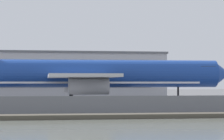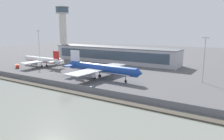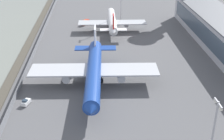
{
  "view_description": "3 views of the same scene",
  "coord_description": "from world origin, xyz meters",
  "px_view_note": "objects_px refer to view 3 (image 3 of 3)",
  "views": [
    {
      "loc": [
        -4.85,
        -78.57,
        3.94
      ],
      "look_at": [
        9.97,
        7.26,
        6.08
      ],
      "focal_mm": 85.0,
      "sensor_mm": 36.0,
      "label": 1
    },
    {
      "loc": [
        70.74,
        -84.0,
        25.63
      ],
      "look_at": [
        6.81,
        16.69,
        3.17
      ],
      "focal_mm": 35.0,
      "sensor_mm": 36.0,
      "label": 2
    },
    {
      "loc": [
        93.67,
        7.45,
        47.75
      ],
      "look_at": [
        5.57,
        12.96,
        5.41
      ],
      "focal_mm": 50.0,
      "sensor_mm": 36.0,
      "label": 3
    }
  ],
  "objects_px": {
    "baggage_tug": "(26,102)",
    "ops_van": "(85,22)",
    "passenger_jet_white_red": "(112,21)",
    "cargo_jet_blue": "(94,71)"
  },
  "relations": [
    {
      "from": "passenger_jet_white_red",
      "to": "ops_van",
      "type": "relative_size",
      "value": 6.87
    },
    {
      "from": "passenger_jet_white_red",
      "to": "baggage_tug",
      "type": "relative_size",
      "value": 10.68
    },
    {
      "from": "passenger_jet_white_red",
      "to": "ops_van",
      "type": "bearing_deg",
      "value": -125.87
    },
    {
      "from": "cargo_jet_blue",
      "to": "ops_van",
      "type": "height_order",
      "value": "cargo_jet_blue"
    },
    {
      "from": "ops_van",
      "to": "cargo_jet_blue",
      "type": "bearing_deg",
      "value": 3.4
    },
    {
      "from": "passenger_jet_white_red",
      "to": "ops_van",
      "type": "distance_m",
      "value": 16.45
    },
    {
      "from": "baggage_tug",
      "to": "ops_van",
      "type": "height_order",
      "value": "ops_van"
    },
    {
      "from": "cargo_jet_blue",
      "to": "ops_van",
      "type": "relative_size",
      "value": 8.68
    },
    {
      "from": "cargo_jet_blue",
      "to": "baggage_tug",
      "type": "relative_size",
      "value": 13.49
    },
    {
      "from": "cargo_jet_blue",
      "to": "passenger_jet_white_red",
      "type": "distance_m",
      "value": 56.66
    }
  ]
}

